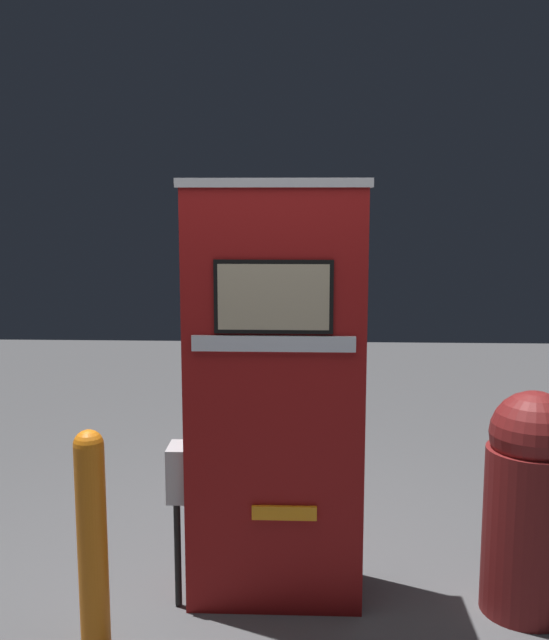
{
  "coord_description": "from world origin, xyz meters",
  "views": [
    {
      "loc": [
        0.13,
        -3.22,
        1.88
      ],
      "look_at": [
        0.0,
        0.1,
        1.37
      ],
      "focal_mm": 42.0,
      "sensor_mm": 36.0,
      "label": 1
    }
  ],
  "objects": [
    {
      "name": "ground_plane",
      "position": [
        0.0,
        0.0,
        0.0
      ],
      "size": [
        14.0,
        14.0,
        0.0
      ],
      "primitive_type": "plane",
      "color": "#4C4C4F"
    },
    {
      "name": "gas_pump",
      "position": [
        -0.0,
        0.21,
        1.0
      ],
      "size": [
        0.92,
        0.45,
        2.0
      ],
      "color": "maroon",
      "rests_on": "ground_plane"
    },
    {
      "name": "trash_bin",
      "position": [
        1.18,
        0.1,
        0.54
      ],
      "size": [
        0.42,
        0.42,
        1.05
      ],
      "color": "maroon",
      "rests_on": "ground_plane"
    },
    {
      "name": "safety_bollard",
      "position": [
        -0.75,
        -0.28,
        0.51
      ],
      "size": [
        0.13,
        0.13,
        0.97
      ],
      "color": "orange",
      "rests_on": "ground_plane"
    }
  ]
}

